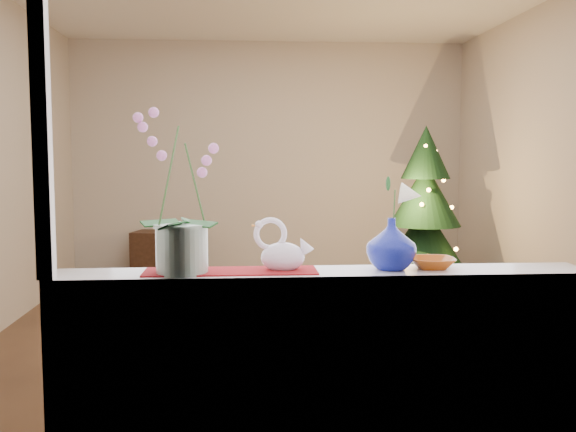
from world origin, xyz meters
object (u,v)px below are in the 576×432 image
Objects in this scene: swan at (283,246)px; xmas_tree at (425,212)px; orchid_pot at (181,191)px; paperweight at (389,263)px; side_table at (167,256)px; amber_dish at (432,264)px; blue_vase at (391,240)px.

swan is 0.14× the size of xmas_tree.
paperweight is (0.84, -0.00, -0.30)m from orchid_pot.
swan is 0.33× the size of side_table.
amber_dish is at bearing 11.88° from paperweight.
xmas_tree reaches higher than orchid_pot.
orchid_pot is at bearing 179.68° from paperweight.
blue_vase is 3.76m from xmas_tree.
blue_vase reaches higher than swan.
blue_vase is 3.86× the size of paperweight.
swan is at bearing -63.97° from side_table.
blue_vase is at bearing 1.82° from orchid_pot.
amber_dish is (1.03, 0.04, -0.31)m from orchid_pot.
blue_vase is 0.20m from amber_dish.
side_table is (-1.62, 4.58, -0.66)m from amber_dish.
paperweight is 0.04× the size of xmas_tree.
side_table is (-1.00, 4.59, -0.75)m from swan.
swan is 0.45m from blue_vase.
orchid_pot is at bearing -119.55° from xmas_tree.
paperweight is 0.09× the size of side_table.
xmas_tree is 2.29× the size of side_table.
orchid_pot is 0.47m from swan.
side_table is at bearing 158.71° from xmas_tree.
xmas_tree is (1.01, 3.56, -0.10)m from amber_dish.
orchid_pot is at bearing -178.18° from blue_vase.
orchid_pot is 10.32× the size of paperweight.
paperweight is 0.20m from amber_dish.
blue_vase is 0.33× the size of side_table.
amber_dish is 0.22× the size of side_table.
blue_vase is at bearing 62.83° from paperweight.
side_table is at bearing 97.32° from orchid_pot.
side_table is (-1.45, 4.59, -0.77)m from blue_vase.
side_table is at bearing 107.22° from paperweight.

